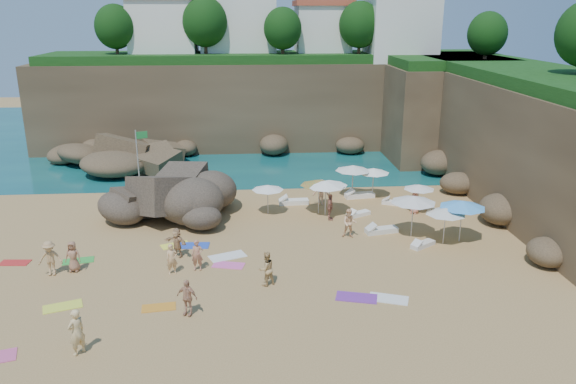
{
  "coord_description": "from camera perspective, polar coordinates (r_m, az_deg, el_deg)",
  "views": [
    {
      "loc": [
        -0.39,
        -29.36,
        12.39
      ],
      "look_at": [
        2.0,
        3.0,
        2.0
      ],
      "focal_mm": 35.0,
      "sensor_mm": 36.0,
      "label": 1
    }
  ],
  "objects": [
    {
      "name": "parasol_8",
      "position": [
        32.75,
        12.64,
        -0.72
      ],
      "size": [
        2.6,
        2.6,
        2.45
      ],
      "color": "silver",
      "rests_on": "ground"
    },
    {
      "name": "lounger_5",
      "position": [
        32.13,
        13.54,
        -5.21
      ],
      "size": [
        1.58,
        1.3,
        0.24
      ],
      "primitive_type": "cube",
      "rotation": [
        0.0,
        0.0,
        0.6
      ],
      "color": "silver",
      "rests_on": "ground"
    },
    {
      "name": "towel_6",
      "position": [
        26.19,
        6.97,
        -10.58
      ],
      "size": [
        2.04,
        1.38,
        0.03
      ],
      "primitive_type": "cube",
      "rotation": [
        0.0,
        0.0,
        -0.27
      ],
      "color": "#712E96",
      "rests_on": "ground"
    },
    {
      "name": "person_lie_4",
      "position": [
        28.85,
        -9.14,
        -7.5
      ],
      "size": [
        0.61,
        1.6,
        0.38
      ],
      "primitive_type": "imported",
      "rotation": [
        0.0,
        0.0,
        0.02
      ],
      "color": "#B37459",
      "rests_on": "ground"
    },
    {
      "name": "cliff_right",
      "position": [
        42.92,
        22.83,
        5.09
      ],
      "size": [
        8.0,
        30.0,
        8.0
      ],
      "primitive_type": "cube",
      "color": "brown",
      "rests_on": "ground"
    },
    {
      "name": "towel_4",
      "position": [
        27.17,
        -21.92,
        -10.74
      ],
      "size": [
        1.82,
        1.32,
        0.03
      ],
      "primitive_type": "cube",
      "rotation": [
        0.0,
        0.0,
        0.34
      ],
      "color": "#DBE73D",
      "rests_on": "ground"
    },
    {
      "name": "lounger_1",
      "position": [
        38.05,
        0.58,
        -1.0
      ],
      "size": [
        2.03,
        0.75,
        0.31
      ],
      "primitive_type": "cube",
      "rotation": [
        0.0,
        0.0,
        0.04
      ],
      "color": "white",
      "rests_on": "ground"
    },
    {
      "name": "person_stand_6",
      "position": [
        23.15,
        -20.69,
        -13.15
      ],
      "size": [
        0.79,
        0.82,
        1.88
      ],
      "primitive_type": "imported",
      "rotation": [
        0.0,
        0.0,
        4.02
      ],
      "color": "#E3C080",
      "rests_on": "ground"
    },
    {
      "name": "parasol_1",
      "position": [
        35.38,
        3.86,
        0.86
      ],
      "size": [
        2.46,
        2.46,
        2.32
      ],
      "color": "silver",
      "rests_on": "ground"
    },
    {
      "name": "clifftop_trees",
      "position": [
        49.16,
        1.88,
        16.43
      ],
      "size": [
        35.6,
        23.82,
        4.4
      ],
      "color": "#11380F",
      "rests_on": "ground"
    },
    {
      "name": "rock_promontory",
      "position": [
        48.2,
        -16.8,
        2.09
      ],
      "size": [
        12.0,
        7.0,
        2.0
      ],
      "primitive_type": null,
      "color": "brown",
      "rests_on": "ground"
    },
    {
      "name": "towel_9",
      "position": [
        29.23,
        -6.06,
        -7.4
      ],
      "size": [
        1.75,
        1.16,
        0.03
      ],
      "primitive_type": "cube",
      "rotation": [
        0.0,
        0.0,
        -0.24
      ],
      "color": "#E95AAC",
      "rests_on": "ground"
    },
    {
      "name": "lounger_4",
      "position": [
        38.6,
        10.72,
        -1.09
      ],
      "size": [
        1.67,
        1.17,
        0.25
      ],
      "primitive_type": "cube",
      "rotation": [
        0.0,
        0.0,
        -0.45
      ],
      "color": "white",
      "rests_on": "ground"
    },
    {
      "name": "parasol_3",
      "position": [
        39.1,
        6.63,
        2.44
      ],
      "size": [
        2.47,
        2.47,
        2.33
      ],
      "color": "silver",
      "rests_on": "ground"
    },
    {
      "name": "parasol_9",
      "position": [
        35.72,
        -2.07,
        0.47
      ],
      "size": [
        2.05,
        2.05,
        1.94
      ],
      "color": "silver",
      "rests_on": "ground"
    },
    {
      "name": "person_stand_2",
      "position": [
        37.85,
        3.37,
        -0.0
      ],
      "size": [
        1.18,
        0.65,
        1.73
      ],
      "primitive_type": "imported",
      "rotation": [
        0.0,
        0.0,
        2.97
      ],
      "color": "#F1B088",
      "rests_on": "ground"
    },
    {
      "name": "clifftop_buildings",
      "position": [
        55.27,
        -0.78,
        16.56
      ],
      "size": [
        28.48,
        9.48,
        7.0
      ],
      "color": "white",
      "rests_on": "cliff_back"
    },
    {
      "name": "lounger_3",
      "position": [
        33.61,
        9.48,
        -3.86
      ],
      "size": [
        2.02,
        1.02,
        0.3
      ],
      "primitive_type": "cube",
      "rotation": [
        0.0,
        0.0,
        0.2
      ],
      "color": "silver",
      "rests_on": "ground"
    },
    {
      "name": "person_lie_1",
      "position": [
        24.96,
        -10.15,
        -11.79
      ],
      "size": [
        1.53,
        1.87,
        0.4
      ],
      "primitive_type": "imported",
      "rotation": [
        0.0,
        0.0,
        -0.41
      ],
      "color": "tan",
      "rests_on": "ground"
    },
    {
      "name": "lounger_2",
      "position": [
        36.14,
        7.19,
        -2.23
      ],
      "size": [
        1.65,
        1.22,
        0.25
      ],
      "primitive_type": "cube",
      "rotation": [
        0.0,
        0.0,
        0.49
      ],
      "color": "white",
      "rests_on": "ground"
    },
    {
      "name": "cliff_back",
      "position": [
        55.05,
        -1.71,
        8.98
      ],
      "size": [
        44.0,
        8.0,
        8.0
      ],
      "primitive_type": "cube",
      "color": "brown",
      "rests_on": "ground"
    },
    {
      "name": "lounger_0",
      "position": [
        39.7,
        7.28,
        -0.33
      ],
      "size": [
        2.14,
        0.97,
        0.32
      ],
      "primitive_type": "cube",
      "rotation": [
        0.0,
        0.0,
        0.14
      ],
      "color": "white",
      "rests_on": "ground"
    },
    {
      "name": "parasol_7",
      "position": [
        36.99,
        13.18,
        0.51
      ],
      "size": [
        1.98,
        1.98,
        1.87
      ],
      "color": "silver",
      "rests_on": "ground"
    },
    {
      "name": "seawater",
      "position": [
        60.64,
        -3.79,
        5.93
      ],
      "size": [
        120.0,
        120.0,
        0.0
      ],
      "primitive_type": "plane",
      "color": "#0C4751",
      "rests_on": "ground"
    },
    {
      "name": "flag_pole",
      "position": [
        41.84,
        -14.88,
        3.95
      ],
      "size": [
        0.84,
        0.36,
        4.44
      ],
      "color": "silver",
      "rests_on": "ground"
    },
    {
      "name": "towel_13",
      "position": [
        26.3,
        10.18,
        -10.62
      ],
      "size": [
        1.95,
        1.42,
        0.03
      ],
      "primitive_type": "cube",
      "rotation": [
        0.0,
        0.0,
        -0.34
      ],
      "color": "silver",
      "rests_on": "ground"
    },
    {
      "name": "person_lie_5",
      "position": [
        32.62,
        6.23,
        -4.08
      ],
      "size": [
        1.19,
        1.82,
        0.63
      ],
      "primitive_type": "imported",
      "rotation": [
        0.0,
        0.0,
        -0.24
      ],
      "color": "#EFB887",
      "rests_on": "ground"
    },
    {
      "name": "towel_3",
      "position": [
        31.53,
        -20.53,
        -6.56
      ],
      "size": [
        1.69,
        1.07,
        0.03
      ],
      "primitive_type": "cube",
      "rotation": [
        0.0,
        0.0,
        0.19
      ],
      "color": "green",
      "rests_on": "ground"
    },
    {
      "name": "person_stand_3",
      "position": [
        35.04,
        4.29,
        -1.54
      ],
      "size": [
        0.61,
        1.05,
        1.68
      ],
      "primitive_type": "imported",
      "rotation": [
        0.0,
        0.0,
        1.36
      ],
      "color": "#A86854",
      "rests_on": "ground"
    },
    {
      "name": "person_lie_2",
      "position": [
        30.33,
        -20.88,
        -7.17
      ],
      "size": [
        0.88,
        1.62,
        0.42
      ],
      "primitive_type": "imported",
      "rotation": [
        0.0,
        0.0,
        -0.08
      ],
      "color": "#9A694D",
      "rests_on": "ground"
    },
    {
      "name": "parasol_6",
      "position": [
        35.75,
        3.16,
        0.98
      ],
      "size": [
        2.41,
        2.41,
        2.27
      ],
      "color": "silver",
      "rests_on": "ground"
    },
    {
      "name": "person_lie_0",
      "position": [
        30.29,
        -22.87,
        -7.4
      ],
      "size": [
        1.26,
        1.84,
        0.47
      ],
      "primitive_type": "imported",
      "rotation": [
        0.0,
        0.0,
        0.07
      ],
      "color": "tan",
      "rests_on": "ground"
    },
    {
      "name": "person_stand_0",
      "position": [
        28.48,
        -11.71,
        -6.69
      ],
      "size": [
        0.67,
        0.56,
        1.57
      ],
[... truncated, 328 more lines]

